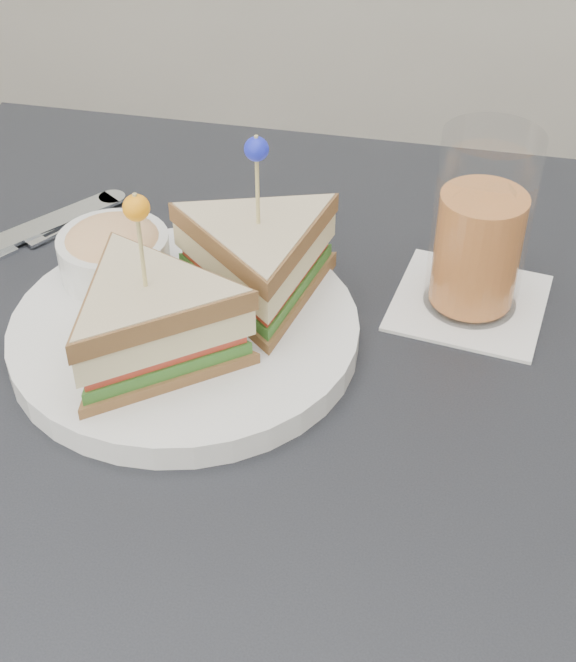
# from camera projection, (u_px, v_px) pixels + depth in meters

# --- Properties ---
(table) EXTENTS (0.80, 0.80, 0.75)m
(table) POSITION_uv_depth(u_px,v_px,m) (272.00, 466.00, 0.70)
(table) COLOR black
(table) RESTS_ON ground
(plate_meal) EXTENTS (0.30, 0.30, 0.15)m
(plate_meal) POSITION_uv_depth(u_px,v_px,m) (192.00, 295.00, 0.67)
(plate_meal) COLOR white
(plate_meal) RESTS_ON table
(drink_set) EXTENTS (0.13, 0.13, 0.15)m
(drink_set) POSITION_uv_depth(u_px,v_px,m) (480.00, 234.00, 0.69)
(drink_set) COLOR white
(drink_set) RESTS_ON table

